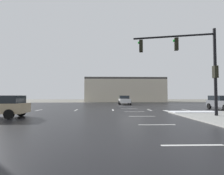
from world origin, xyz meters
name	(u,v)px	position (x,y,z in m)	size (l,w,h in m)	color
ground_plane	(131,110)	(0.00, 0.00, 0.00)	(120.00, 120.00, 0.00)	slate
road_asphalt	(131,110)	(0.00, 0.00, 0.01)	(44.00, 44.00, 0.02)	black
snow_strip_curbside	(194,112)	(5.00, -4.00, 0.17)	(4.00, 1.60, 0.06)	white
lane_markings	(145,111)	(1.20, -1.38, 0.02)	(36.15, 36.15, 0.01)	silver
traffic_signal_mast	(191,58)	(3.71, -6.33, 4.45)	(5.99, 1.63, 6.45)	black
strip_building_background	(125,90)	(2.23, 29.21, 3.15)	(20.89, 8.00, 6.31)	#BCB29E
sedan_grey	(224,102)	(10.31, -0.01, 0.85)	(2.13, 4.58, 1.58)	slate
sedan_white	(124,100)	(0.48, 12.53, 0.85)	(2.03, 4.54, 1.58)	white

